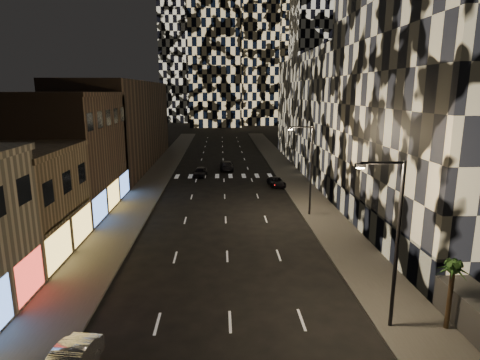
{
  "coord_description": "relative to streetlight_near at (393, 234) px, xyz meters",
  "views": [
    {
      "loc": [
        -0.41,
        -8.95,
        12.49
      ],
      "look_at": [
        1.0,
        20.17,
        6.0
      ],
      "focal_mm": 30.0,
      "sensor_mm": 36.0,
      "label": 1
    }
  ],
  "objects": [
    {
      "name": "car_dark_rightlane",
      "position": [
        -1.35,
        33.11,
        -4.76
      ],
      "size": [
        2.29,
        4.38,
        1.18
      ],
      "primitive_type": "imported",
      "rotation": [
        0.0,
        0.0,
        0.08
      ],
      "color": "black",
      "rests_on": "ground"
    },
    {
      "name": "palm_tree",
      "position": [
        3.15,
        -0.36,
        -2.02
      ],
      "size": [
        1.94,
        1.97,
        3.86
      ],
      "color": "#47331E",
      "rests_on": "sidewalk_right"
    },
    {
      "name": "midrise_right",
      "position": [
        11.65,
        14.5,
        5.65
      ],
      "size": [
        16.0,
        25.0,
        22.0
      ],
      "primitive_type": "cube",
      "color": "#232326",
      "rests_on": "ground"
    },
    {
      "name": "retail_filler_left",
      "position": [
        -25.35,
        50.0,
        1.65
      ],
      "size": [
        10.0,
        40.0,
        14.0
      ],
      "primitive_type": "cube",
      "color": "brown",
      "rests_on": "ground"
    },
    {
      "name": "streetlight_far",
      "position": [
        0.0,
        20.0,
        0.0
      ],
      "size": [
        2.55,
        0.25,
        9.0
      ],
      "color": "black",
      "rests_on": "sidewalk_right"
    },
    {
      "name": "midrise_base",
      "position": [
        3.95,
        14.5,
        -3.85
      ],
      "size": [
        0.6,
        25.0,
        3.0
      ],
      "primitive_type": "cube",
      "color": "#383838",
      "rests_on": "ground"
    },
    {
      "name": "curb_left",
      "position": [
        -16.25,
        40.0,
        -5.28
      ],
      "size": [
        0.2,
        120.0,
        0.15
      ],
      "primitive_type": "cube",
      "color": "#4C4C47",
      "rests_on": "ground"
    },
    {
      "name": "retail_tan",
      "position": [
        -25.35,
        11.0,
        -1.35
      ],
      "size": [
        10.0,
        10.0,
        8.0
      ],
      "primitive_type": "cube",
      "color": "#836D4F",
      "rests_on": "ground"
    },
    {
      "name": "streetlight_near",
      "position": [
        0.0,
        0.0,
        0.0
      ],
      "size": [
        2.55,
        0.25,
        9.0
      ],
      "color": "black",
      "rests_on": "sidewalk_right"
    },
    {
      "name": "retail_brown",
      "position": [
        -25.35,
        23.5,
        0.65
      ],
      "size": [
        10.0,
        15.0,
        12.0
      ],
      "primitive_type": "cube",
      "color": "brown",
      "rests_on": "ground"
    },
    {
      "name": "sidewalk_right",
      "position": [
        1.65,
        40.0,
        -5.28
      ],
      "size": [
        4.0,
        120.0,
        0.15
      ],
      "primitive_type": "cube",
      "color": "#47443F",
      "rests_on": "ground"
    },
    {
      "name": "midrise_filler_right",
      "position": [
        11.65,
        47.0,
        3.65
      ],
      "size": [
        16.0,
        40.0,
        18.0
      ],
      "primitive_type": "cube",
      "color": "#232326",
      "rests_on": "ground"
    },
    {
      "name": "car_dark_oncoming",
      "position": [
        -7.85,
        44.7,
        -4.61
      ],
      "size": [
        2.19,
        5.19,
        1.49
      ],
      "primitive_type": "imported",
      "rotation": [
        0.0,
        0.0,
        3.16
      ],
      "color": "black",
      "rests_on": "ground"
    },
    {
      "name": "curb_right",
      "position": [
        -0.45,
        40.0,
        -5.28
      ],
      "size": [
        0.2,
        120.0,
        0.15
      ],
      "primitive_type": "cube",
      "color": "#4C4C47",
      "rests_on": "ground"
    },
    {
      "name": "sidewalk_left",
      "position": [
        -18.35,
        40.0,
        -5.28
      ],
      "size": [
        4.0,
        120.0,
        0.15
      ],
      "primitive_type": "cube",
      "color": "#47443F",
      "rests_on": "ground"
    },
    {
      "name": "car_dark_midlane",
      "position": [
        -11.85,
        39.64,
        -4.62
      ],
      "size": [
        2.16,
        4.43,
        1.46
      ],
      "primitive_type": "imported",
      "rotation": [
        0.0,
        0.0,
        -0.1
      ],
      "color": "black",
      "rests_on": "ground"
    }
  ]
}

